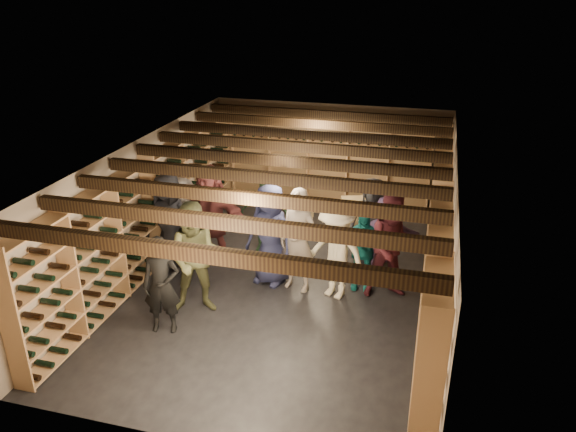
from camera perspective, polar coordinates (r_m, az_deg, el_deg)
The scene contains 23 objects.
ground at distance 10.26m, azimuth -0.31°, elevation -6.50°, with size 8.00×8.00×0.00m, color black.
walls at distance 9.73m, azimuth -0.33°, elevation -0.35°, with size 5.52×8.02×2.40m.
ceiling at distance 9.31m, azimuth -0.34°, elevation 6.44°, with size 5.50×8.00×0.01m, color beige.
ceiling_joists at distance 9.35m, azimuth -0.34°, elevation 5.61°, with size 5.40×7.12×0.18m.
wine_rack_left at distance 10.69m, azimuth -13.73°, elevation 0.48°, with size 0.32×7.50×2.15m.
wine_rack_right at distance 9.49m, azimuth 14.83°, elevation -2.64°, with size 0.32×7.50×2.15m.
wine_rack_back at distance 13.27m, azimuth 4.08°, elevation 5.56°, with size 4.70×0.30×2.15m.
crate_stack_left at distance 12.18m, azimuth 1.34°, elevation -0.15°, with size 0.58×0.47×0.51m.
crate_stack_right at distance 12.28m, azimuth 6.67°, elevation 0.31°, with size 0.57×0.46×0.68m.
crate_loose at distance 11.88m, azimuth 2.01°, elevation -1.71°, with size 0.50×0.33×0.17m, color tan.
person_0 at distance 10.52m, azimuth -11.95°, elevation -0.60°, with size 0.91×0.59×1.86m, color black.
person_1 at distance 8.75m, azimuth -12.73°, elevation -6.91°, with size 0.57×0.38×1.57m, color black.
person_2 at distance 9.06m, azimuth -9.23°, elevation -4.28°, with size 0.92×0.72×1.90m, color brown.
person_3 at distance 9.43m, azimuth 4.90°, elevation -3.61°, with size 1.09×0.63×1.69m, color beige.
person_4 at distance 9.78m, azimuth 7.50°, elevation -3.40°, with size 0.87×0.36×1.48m, color #16797A.
person_5 at distance 10.80m, azimuth -7.84°, elevation 0.39°, with size 1.74×0.55×1.88m, color brown.
person_6 at distance 9.82m, azimuth -1.84°, elevation -1.90°, with size 0.90×0.59×1.84m, color #212547.
person_7 at distance 9.59m, azimuth 1.04°, elevation -2.51°, with size 0.68×0.44×1.85m, color gray.
person_8 at distance 9.52m, azimuth 10.63°, elevation -3.03°, with size 0.91×0.71×1.88m, color #42161D.
person_9 at distance 11.01m, azimuth -10.55°, elevation -0.12°, with size 1.03×0.59×1.60m, color beige.
person_10 at distance 11.00m, azimuth -2.40°, elevation 0.22°, with size 0.93×0.39×1.59m, color #26472C.
person_11 at distance 10.10m, azimuth 9.82°, elevation -2.29°, with size 1.47×0.47×1.59m, color slate.
person_12 at distance 10.51m, azimuth 8.45°, elevation -0.71°, with size 0.85×0.55×1.74m, color #2E2E32.
Camera 1 is at (2.37, -8.59, 5.09)m, focal length 35.00 mm.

